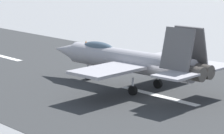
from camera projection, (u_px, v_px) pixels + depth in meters
ground_plane at (167, 98)px, 41.72m from camera, size 400.00×400.00×0.00m
runway_strip at (167, 98)px, 41.70m from camera, size 240.00×26.00×0.02m
fighter_jet at (129, 60)px, 44.53m from camera, size 17.31×13.15×5.59m
marker_cone_mid at (189, 61)px, 55.61m from camera, size 0.44×0.44×0.55m
marker_cone_far at (86, 43)px, 67.84m from camera, size 0.44×0.44×0.55m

